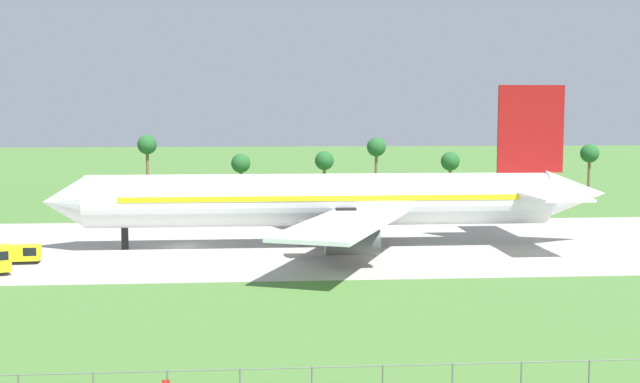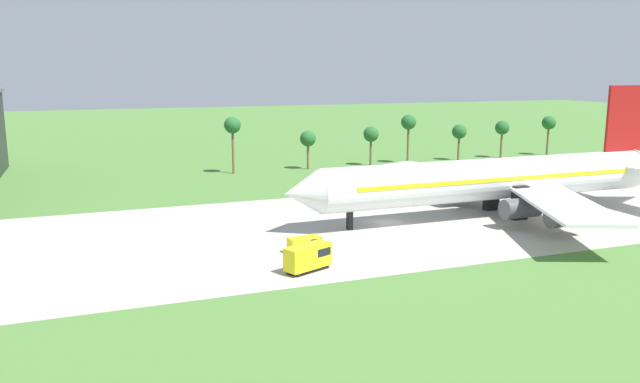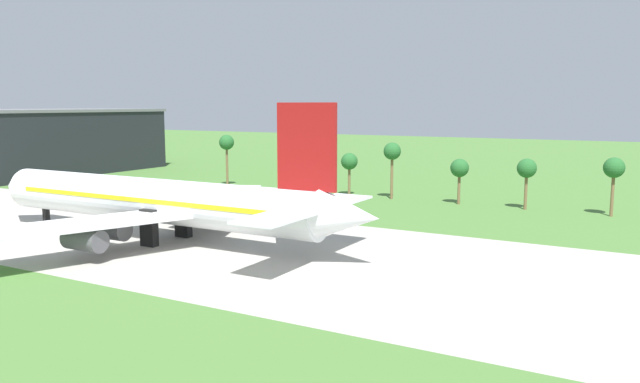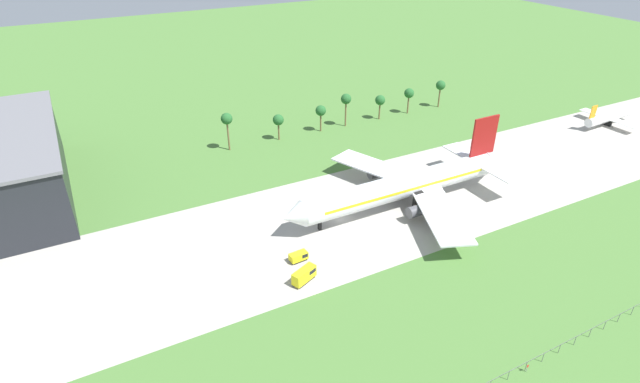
{
  "view_description": "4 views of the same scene",
  "coord_description": "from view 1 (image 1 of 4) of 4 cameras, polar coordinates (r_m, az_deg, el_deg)",
  "views": [
    {
      "loc": [
        8.99,
        -98.47,
        16.19
      ],
      "look_at": [
        16.66,
        -1.96,
        6.79
      ],
      "focal_mm": 45.0,
      "sensor_mm": 36.0,
      "label": 1
    },
    {
      "loc": [
        -40.93,
        -80.26,
        22.13
      ],
      "look_at": [
        -11.28,
        -1.96,
        5.79
      ],
      "focal_mm": 35.0,
      "sensor_mm": 36.0,
      "label": 2
    },
    {
      "loc": [
        81.45,
        -67.43,
        19.43
      ],
      "look_at": [
        44.61,
        -1.96,
        8.95
      ],
      "focal_mm": 35.0,
      "sensor_mm": 36.0,
      "label": 3
    },
    {
      "loc": [
        -53.05,
        -89.81,
        67.24
      ],
      "look_at": [
        -3.06,
        5.0,
        6.0
      ],
      "focal_mm": 28.0,
      "sensor_mm": 36.0,
      "label": 4
    }
  ],
  "objects": [
    {
      "name": "palm_tree_row",
      "position": [
        151.99,
        4.25,
        2.49
      ],
      "size": [
        87.92,
        3.6,
        12.33
      ],
      "color": "brown",
      "rests_on": "ground_plane"
    },
    {
      "name": "baggage_tug",
      "position": [
        92.82,
        -20.39,
        -4.16
      ],
      "size": [
        4.12,
        2.3,
        1.99
      ],
      "color": "black",
      "rests_on": "ground_plane"
    },
    {
      "name": "taxiway_strip",
      "position": [
        100.19,
        -9.66,
        -3.82
      ],
      "size": [
        320.0,
        44.0,
        0.02
      ],
      "color": "#A8A399",
      "rests_on": "ground_plane"
    },
    {
      "name": "ground_plane",
      "position": [
        100.2,
        -9.66,
        -3.83
      ],
      "size": [
        600.0,
        600.0,
        0.0
      ],
      "primitive_type": "plane",
      "color": "#477233"
    },
    {
      "name": "jet_airliner",
      "position": [
        97.53,
        1.03,
        -0.61
      ],
      "size": [
        68.85,
        54.18,
        19.7
      ],
      "color": "white",
      "rests_on": "ground_plane"
    }
  ]
}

